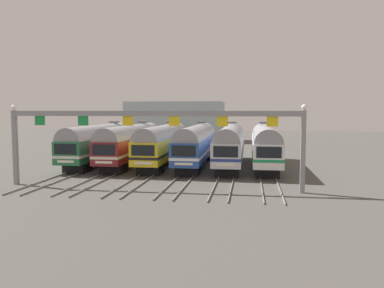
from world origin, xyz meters
The scene contains 10 objects.
ground_plane centered at (0.00, 0.00, 0.00)m, with size 160.00×160.00×0.00m, color #4C4944.
track_bed centered at (0.00, 17.00, 0.07)m, with size 21.19×70.00×0.15m.
commuter_train_green centered at (-9.84, 0.00, 2.69)m, with size 2.88×18.06×5.05m.
commuter_train_maroon centered at (-5.91, 0.00, 2.69)m, with size 2.88×18.06×5.05m.
commuter_train_yellow centered at (-1.97, 0.00, 2.69)m, with size 2.88×18.06×5.05m.
commuter_train_blue centered at (1.97, 0.00, 2.69)m, with size 2.88×18.06×5.05m.
commuter_train_silver centered at (5.91, 0.00, 2.69)m, with size 2.88×18.06×5.05m.
commuter_train_white centered at (9.84, 0.00, 2.69)m, with size 2.88×18.06×5.05m.
catenary_gantry centered at (0.00, -13.50, 5.33)m, with size 24.93×0.44×6.97m.
maintenance_building centered at (-7.58, 37.24, 4.14)m, with size 20.22×10.00×8.28m, color #9EB2B7.
Camera 1 is at (8.05, -44.72, 6.53)m, focal length 36.33 mm.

